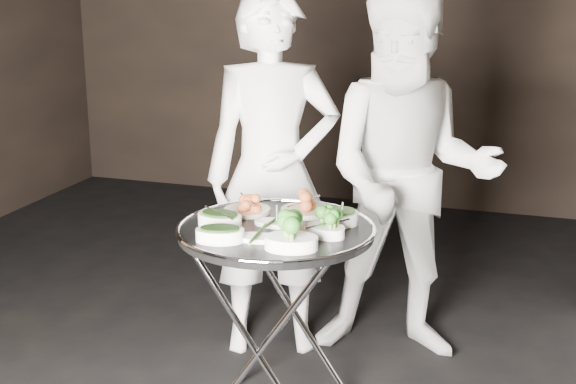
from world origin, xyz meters
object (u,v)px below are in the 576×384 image
(tray_stand, at_px, (276,318))
(serving_tray, at_px, (276,230))
(waiter_left, at_px, (273,175))
(waiter_right, at_px, (409,177))

(tray_stand, height_order, serving_tray, serving_tray)
(waiter_left, bearing_deg, serving_tray, -91.92)
(tray_stand, relative_size, waiter_left, 0.47)
(tray_stand, height_order, waiter_left, waiter_left)
(tray_stand, xyz_separation_m, serving_tray, (0.00, -0.00, 0.37))
(waiter_left, xyz_separation_m, waiter_right, (0.63, 0.12, 0.01))
(waiter_left, height_order, waiter_right, waiter_right)
(serving_tray, height_order, waiter_left, waiter_left)
(tray_stand, bearing_deg, waiter_right, 64.19)
(serving_tray, relative_size, waiter_left, 0.45)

